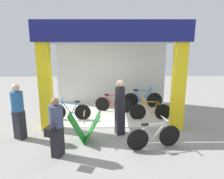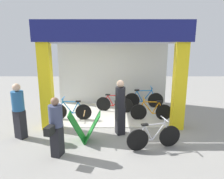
# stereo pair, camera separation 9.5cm
# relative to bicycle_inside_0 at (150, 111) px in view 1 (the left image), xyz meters

# --- Properties ---
(ground_plane) EXTENTS (17.26, 17.26, 0.00)m
(ground_plane) POSITION_rel_bicycle_inside_0_xyz_m (-1.39, -0.70, -0.33)
(ground_plane) COLOR gray
(ground_plane) RESTS_ON ground
(shop_facade) EXTENTS (4.83, 3.02, 3.48)m
(shop_facade) POSITION_rel_bicycle_inside_0_xyz_m (-1.39, 0.69, 1.54)
(shop_facade) COLOR beige
(shop_facade) RESTS_ON ground
(bicycle_inside_0) EXTENTS (1.50, 0.41, 0.82)m
(bicycle_inside_0) POSITION_rel_bicycle_inside_0_xyz_m (0.00, 0.00, 0.00)
(bicycle_inside_0) COLOR black
(bicycle_inside_0) RESTS_ON ground
(bicycle_inside_1) EXTENTS (1.45, 0.43, 0.81)m
(bicycle_inside_1) POSITION_rel_bicycle_inside_0_xyz_m (-1.33, 0.85, -0.00)
(bicycle_inside_1) COLOR black
(bicycle_inside_1) RESTS_ON ground
(bicycle_inside_2) EXTENTS (1.49, 0.41, 0.82)m
(bicycle_inside_2) POSITION_rel_bicycle_inside_0_xyz_m (-2.90, 0.04, -0.00)
(bicycle_inside_2) COLOR black
(bicycle_inside_2) RESTS_ON ground
(bicycle_inside_3) EXTENTS (1.64, 0.45, 0.90)m
(bicycle_inside_3) POSITION_rel_bicycle_inside_0_xyz_m (-0.11, 1.33, 0.03)
(bicycle_inside_3) COLOR black
(bicycle_inside_3) RESTS_ON ground
(bicycle_parked_0) EXTENTS (1.53, 0.49, 0.86)m
(bicycle_parked_0) POSITION_rel_bicycle_inside_0_xyz_m (-0.27, -2.08, 0.02)
(bicycle_parked_0) COLOR black
(bicycle_parked_0) RESTS_ON ground
(sandwich_board_sign) EXTENTS (0.94, 0.52, 0.89)m
(sandwich_board_sign) POSITION_rel_bicycle_inside_0_xyz_m (-2.21, -1.66, 0.11)
(sandwich_board_sign) COLOR #197226
(sandwich_board_sign) RESTS_ON ground
(pedestrian_0) EXTENTS (0.43, 0.69, 1.59)m
(pedestrian_0) POSITION_rel_bicycle_inside_0_xyz_m (-2.84, -2.46, 0.49)
(pedestrian_0) COLOR black
(pedestrian_0) RESTS_ON ground
(pedestrian_1) EXTENTS (0.49, 0.49, 1.70)m
(pedestrian_1) POSITION_rel_bicycle_inside_0_xyz_m (-4.18, -1.42, 0.55)
(pedestrian_1) COLOR black
(pedestrian_1) RESTS_ON ground
(pedestrian_2) EXTENTS (0.39, 0.52, 1.73)m
(pedestrian_2) POSITION_rel_bicycle_inside_0_xyz_m (-1.17, -1.14, 0.56)
(pedestrian_2) COLOR black
(pedestrian_2) RESTS_ON ground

